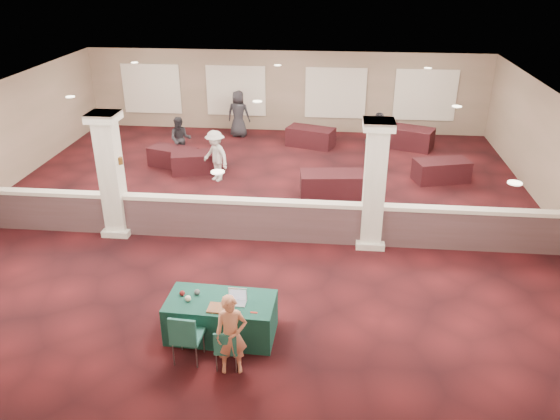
# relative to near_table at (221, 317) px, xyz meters

# --- Properties ---
(ground) EXTENTS (16.00, 16.00, 0.00)m
(ground) POSITION_rel_near_table_xyz_m (-0.01, 5.39, -0.39)
(ground) COLOR #411013
(ground) RESTS_ON ground
(wall_back) EXTENTS (16.00, 0.04, 3.20)m
(wall_back) POSITION_rel_near_table_xyz_m (-0.01, 13.39, 1.21)
(wall_back) COLOR #7F6F58
(wall_back) RESTS_ON ground
(wall_front) EXTENTS (16.00, 0.04, 3.20)m
(wall_front) POSITION_rel_near_table_xyz_m (-0.01, -2.61, 1.21)
(wall_front) COLOR #7F6F58
(wall_front) RESTS_ON ground
(ceiling) EXTENTS (16.00, 16.00, 0.02)m
(ceiling) POSITION_rel_near_table_xyz_m (-0.01, 5.39, 2.81)
(ceiling) COLOR white
(ceiling) RESTS_ON wall_back
(partition_wall) EXTENTS (15.60, 0.28, 1.10)m
(partition_wall) POSITION_rel_near_table_xyz_m (-0.01, 3.89, 0.18)
(partition_wall) COLOR #4F3537
(partition_wall) RESTS_ON ground
(column_left) EXTENTS (0.72, 0.72, 3.20)m
(column_left) POSITION_rel_near_table_xyz_m (-3.51, 3.89, 1.25)
(column_left) COLOR silver
(column_left) RESTS_ON ground
(column_right) EXTENTS (0.72, 0.72, 3.20)m
(column_right) POSITION_rel_near_table_xyz_m (2.99, 3.89, 1.25)
(column_right) COLOR silver
(column_right) RESTS_ON ground
(sconce_left) EXTENTS (0.12, 0.12, 0.18)m
(sconce_left) POSITION_rel_near_table_xyz_m (-3.79, 3.89, 1.61)
(sconce_left) COLOR brown
(sconce_left) RESTS_ON column_left
(sconce_right) EXTENTS (0.12, 0.12, 0.18)m
(sconce_right) POSITION_rel_near_table_xyz_m (-3.23, 3.89, 1.61)
(sconce_right) COLOR brown
(sconce_right) RESTS_ON column_left
(near_table) EXTENTS (2.06, 1.09, 0.78)m
(near_table) POSITION_rel_near_table_xyz_m (0.00, 0.00, 0.00)
(near_table) COLOR #0F3934
(near_table) RESTS_ON ground
(conf_chair_main) EXTENTS (0.42, 0.43, 0.82)m
(conf_chair_main) POSITION_rel_near_table_xyz_m (0.28, -0.93, 0.10)
(conf_chair_main) COLOR #216257
(conf_chair_main) RESTS_ON ground
(conf_chair_side) EXTENTS (0.54, 0.55, 1.02)m
(conf_chair_side) POSITION_rel_near_table_xyz_m (-0.46, -0.84, 0.22)
(conf_chair_side) COLOR #216257
(conf_chair_side) RESTS_ON ground
(woman) EXTENTS (0.61, 0.46, 1.52)m
(woman) POSITION_rel_near_table_xyz_m (0.38, -0.96, 0.37)
(woman) COLOR #E27E62
(woman) RESTS_ON ground
(far_table_front_left) EXTENTS (1.80, 1.21, 0.67)m
(far_table_front_left) POSITION_rel_near_table_xyz_m (-2.51, 8.39, -0.06)
(far_table_front_left) COLOR black
(far_table_front_left) RESTS_ON ground
(far_table_front_center) EXTENTS (1.96, 1.14, 0.76)m
(far_table_front_center) POSITION_rel_near_table_xyz_m (1.99, 6.77, -0.01)
(far_table_front_center) COLOR black
(far_table_front_center) RESTS_ON ground
(far_table_front_right) EXTENTS (1.86, 1.27, 0.69)m
(far_table_front_right) POSITION_rel_near_table_xyz_m (5.45, 8.39, -0.05)
(far_table_front_right) COLOR black
(far_table_front_right) RESTS_ON ground
(far_table_back_left) EXTENTS (1.77, 1.26, 0.65)m
(far_table_back_left) POSITION_rel_near_table_xyz_m (-3.45, 8.86, -0.07)
(far_table_back_left) COLOR black
(far_table_back_left) RESTS_ON ground
(far_table_back_center) EXTENTS (1.92, 1.38, 0.70)m
(far_table_back_center) POSITION_rel_near_table_xyz_m (1.13, 11.48, -0.04)
(far_table_back_center) COLOR black
(far_table_back_center) RESTS_ON ground
(far_table_back_right) EXTENTS (2.11, 1.58, 0.77)m
(far_table_back_right) POSITION_rel_near_table_xyz_m (4.71, 11.67, -0.00)
(far_table_back_right) COLOR black
(far_table_back_right) RESTS_ON ground
(attendee_a) EXTENTS (0.81, 0.54, 1.57)m
(attendee_a) POSITION_rel_near_table_xyz_m (-3.30, 9.39, 0.39)
(attendee_a) COLOR black
(attendee_a) RESTS_ON ground
(attendee_b) EXTENTS (1.13, 1.04, 1.65)m
(attendee_b) POSITION_rel_near_table_xyz_m (-1.71, 7.73, 0.44)
(attendee_b) COLOR silver
(attendee_b) RESTS_ON ground
(attendee_c) EXTENTS (1.16, 1.14, 1.87)m
(attendee_c) POSITION_rel_near_table_xyz_m (3.44, 9.55, 0.55)
(attendee_c) COLOR black
(attendee_c) RESTS_ON ground
(attendee_d) EXTENTS (0.95, 0.59, 1.82)m
(attendee_d) POSITION_rel_near_table_xyz_m (-1.77, 12.39, 0.52)
(attendee_d) COLOR black
(attendee_d) RESTS_ON ground
(laptop_base) EXTENTS (0.36, 0.26, 0.02)m
(laptop_base) POSITION_rel_near_table_xyz_m (0.32, -0.06, 0.40)
(laptop_base) COLOR silver
(laptop_base) RESTS_ON near_table
(laptop_screen) EXTENTS (0.35, 0.03, 0.23)m
(laptop_screen) POSITION_rel_near_table_xyz_m (0.32, 0.06, 0.52)
(laptop_screen) COLOR silver
(laptop_screen) RESTS_ON near_table
(screen_glow) EXTENTS (0.32, 0.02, 0.20)m
(screen_glow) POSITION_rel_near_table_xyz_m (0.32, 0.05, 0.51)
(screen_glow) COLOR silver
(screen_glow) RESTS_ON near_table
(knitting) EXTENTS (0.44, 0.33, 0.03)m
(knitting) POSITION_rel_near_table_xyz_m (0.04, -0.27, 0.40)
(knitting) COLOR #B6541D
(knitting) RESTS_ON near_table
(yarn_cream) EXTENTS (0.12, 0.12, 0.12)m
(yarn_cream) POSITION_rel_near_table_xyz_m (-0.59, -0.08, 0.45)
(yarn_cream) COLOR beige
(yarn_cream) RESTS_ON near_table
(yarn_red) EXTENTS (0.11, 0.11, 0.11)m
(yarn_red) POSITION_rel_near_table_xyz_m (-0.74, 0.08, 0.44)
(yarn_red) COLOR maroon
(yarn_red) RESTS_ON near_table
(yarn_grey) EXTENTS (0.11, 0.11, 0.11)m
(yarn_grey) POSITION_rel_near_table_xyz_m (-0.47, 0.15, 0.44)
(yarn_grey) COLOR #454549
(yarn_grey) RESTS_ON near_table
(scissors) EXTENTS (0.13, 0.04, 0.01)m
(scissors) POSITION_rel_near_table_xyz_m (0.68, -0.32, 0.40)
(scissors) COLOR red
(scissors) RESTS_ON near_table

